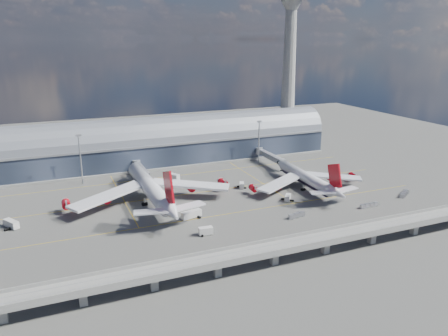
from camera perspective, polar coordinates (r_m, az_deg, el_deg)
name	(u,v)px	position (r m, az deg, el deg)	size (l,w,h in m)	color
ground	(213,207)	(192.70, -1.39, -5.07)	(500.00, 500.00, 0.00)	#474744
taxi_lines	(197,191)	(212.17, -3.55, -3.04)	(200.00, 80.12, 0.01)	gold
terminal	(166,144)	(260.44, -7.63, 3.14)	(200.00, 30.00, 28.00)	#202836
control_tower	(289,70)	(292.08, 8.48, 12.55)	(19.00, 19.00, 103.00)	gray
guideway	(274,249)	(145.04, 6.61, -10.48)	(220.00, 8.50, 7.20)	gray
floodlight_mast_left	(81,158)	(229.95, -18.23, 1.25)	(3.00, 0.70, 25.70)	gray
floodlight_mast_right	(259,141)	(256.42, 4.58, 3.55)	(3.00, 0.70, 25.70)	gray
airliner_left	(151,188)	(197.41, -9.53, -2.63)	(75.55, 79.32, 24.23)	white
airliner_right	(307,179)	(217.77, 10.76, -1.37)	(59.37, 62.04, 19.70)	white
jet_bridge_left	(141,169)	(234.08, -10.84, -0.10)	(4.40, 28.00, 7.25)	gray
jet_bridge_right	(269,156)	(257.33, 5.87, 1.62)	(4.40, 32.00, 7.25)	gray
service_truck_0	(11,224)	(190.44, -26.03, -6.58)	(6.06, 7.73, 3.13)	beige
service_truck_1	(206,231)	(165.69, -2.41, -8.23)	(5.50, 3.02, 3.08)	beige
service_truck_2	(191,214)	(180.66, -4.28, -6.06)	(9.20, 4.71, 3.21)	beige
service_truck_3	(288,198)	(201.31, 8.31, -3.86)	(5.19, 5.72, 2.71)	beige
service_truck_4	(242,185)	(216.07, 2.33, -2.27)	(3.92, 5.17, 2.73)	beige
service_truck_5	(173,177)	(229.48, -6.65, -1.15)	(5.90, 7.20, 3.32)	beige
cargo_train_0	(297,215)	(183.60, 9.47, -6.11)	(8.40, 3.15, 1.84)	gray
cargo_train_1	(369,205)	(202.21, 18.42, -4.64)	(9.84, 2.10, 1.63)	gray
cargo_train_2	(404,194)	(222.71, 22.46, -3.11)	(9.59, 7.00, 1.73)	gray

